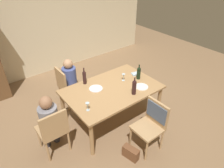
% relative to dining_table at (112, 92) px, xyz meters
% --- Properties ---
extents(ground_plane, '(10.00, 10.00, 0.00)m').
position_rel_dining_table_xyz_m(ground_plane, '(0.00, 0.00, -0.68)').
color(ground_plane, '#846647').
extents(rear_room_partition, '(6.40, 0.12, 2.70)m').
position_rel_dining_table_xyz_m(rear_room_partition, '(0.00, 2.78, 0.67)').
color(rear_room_partition, beige).
rests_on(rear_room_partition, ground_plane).
extents(dining_table, '(1.78, 1.16, 0.75)m').
position_rel_dining_table_xyz_m(dining_table, '(0.00, 0.00, 0.00)').
color(dining_table, '#A87F51').
rests_on(dining_table, ground_plane).
extents(chair_left_end, '(0.44, 0.44, 0.92)m').
position_rel_dining_table_xyz_m(chair_left_end, '(-1.27, -0.09, -0.14)').
color(chair_left_end, tan).
rests_on(chair_left_end, ground_plane).
extents(chair_far_left, '(0.44, 0.44, 0.92)m').
position_rel_dining_table_xyz_m(chair_far_left, '(-0.49, 0.96, -0.14)').
color(chair_far_left, tan).
rests_on(chair_far_left, ground_plane).
extents(chair_near, '(0.46, 0.44, 0.92)m').
position_rel_dining_table_xyz_m(chair_near, '(0.12, -0.96, -0.08)').
color(chair_near, tan).
rests_on(chair_near, ground_plane).
extents(person_woman_host, '(0.30, 0.35, 1.12)m').
position_rel_dining_table_xyz_m(person_woman_host, '(-1.27, 0.03, -0.03)').
color(person_woman_host, '#33333D').
rests_on(person_woman_host, ground_plane).
extents(person_man_bearded, '(0.34, 0.29, 1.11)m').
position_rel_dining_table_xyz_m(person_man_bearded, '(-0.37, 0.96, -0.03)').
color(person_man_bearded, '#33333D').
rests_on(person_man_bearded, ground_plane).
extents(wine_bottle_tall_green, '(0.07, 0.07, 0.35)m').
position_rel_dining_table_xyz_m(wine_bottle_tall_green, '(-0.32, 0.47, 0.22)').
color(wine_bottle_tall_green, black).
rests_on(wine_bottle_tall_green, dining_table).
extents(wine_bottle_dark_red, '(0.08, 0.08, 0.34)m').
position_rel_dining_table_xyz_m(wine_bottle_dark_red, '(0.21, -0.38, 0.23)').
color(wine_bottle_dark_red, black).
rests_on(wine_bottle_dark_red, dining_table).
extents(wine_bottle_short_olive, '(0.08, 0.08, 0.32)m').
position_rel_dining_table_xyz_m(wine_bottle_short_olive, '(0.64, -0.05, 0.21)').
color(wine_bottle_short_olive, black).
rests_on(wine_bottle_short_olive, dining_table).
extents(wine_glass_near_left, '(0.07, 0.07, 0.15)m').
position_rel_dining_table_xyz_m(wine_glass_near_left, '(-0.70, -0.26, 0.18)').
color(wine_glass_near_left, silver).
rests_on(wine_glass_near_left, dining_table).
extents(wine_glass_centre, '(0.07, 0.07, 0.15)m').
position_rel_dining_table_xyz_m(wine_glass_centre, '(0.36, 0.09, 0.18)').
color(wine_glass_centre, silver).
rests_on(wine_glass_centre, dining_table).
extents(dinner_plate_host, '(0.26, 0.26, 0.01)m').
position_rel_dining_table_xyz_m(dinner_plate_host, '(0.48, -0.31, 0.08)').
color(dinner_plate_host, white).
rests_on(dinner_plate_host, dining_table).
extents(dinner_plate_guest_left, '(0.26, 0.26, 0.01)m').
position_rel_dining_table_xyz_m(dinner_plate_guest_left, '(-0.25, 0.18, 0.08)').
color(dinner_plate_guest_left, white).
rests_on(dinner_plate_guest_left, dining_table).
extents(folded_napkin, '(0.19, 0.16, 0.03)m').
position_rel_dining_table_xyz_m(folded_napkin, '(0.72, 0.11, 0.09)').
color(folded_napkin, '#ADC6D6').
rests_on(folded_napkin, dining_table).
extents(handbag, '(0.18, 0.30, 0.22)m').
position_rel_dining_table_xyz_m(handbag, '(-0.35, -0.96, -0.57)').
color(handbag, brown).
rests_on(handbag, ground_plane).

